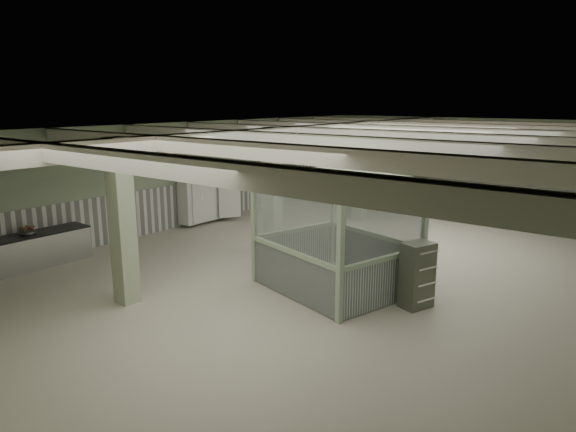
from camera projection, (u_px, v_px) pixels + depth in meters
The scene contains 25 objects.
floor at pixel (364, 258), 14.40m from camera, with size 20.00×20.00×0.00m, color beige.
ceiling at pixel (368, 128), 13.60m from camera, with size 14.00×20.00×0.02m, color beige.
wall_back at pixel (484, 161), 21.69m from camera, with size 14.00×0.02×3.60m, color #AABD97.
wall_left at pixel (193, 173), 18.20m from camera, with size 0.02×20.00×3.60m, color #AABD97.
wainscot_left at pixel (194, 202), 18.41m from camera, with size 0.05×19.90×1.50m, color white.
wainscot_back at pixel (481, 186), 21.90m from camera, with size 13.90×0.05×1.50m, color white.
girder at pixel (294, 133), 15.15m from camera, with size 0.45×19.90×0.40m, color white.
beam_a at pixel (127, 161), 7.87m from camera, with size 13.90×0.35×0.32m, color white.
beam_b at pixel (239, 149), 9.79m from camera, with size 13.90×0.35×0.32m, color white.
beam_c at pixel (314, 141), 11.72m from camera, with size 13.90×0.35×0.32m, color white.
beam_d at pixel (368, 135), 13.64m from camera, with size 13.90×0.35×0.32m, color white.
beam_e at pixel (409, 131), 15.56m from camera, with size 13.90×0.35×0.32m, color white.
beam_f at pixel (441, 127), 17.48m from camera, with size 13.90×0.35×0.32m, color white.
beam_g at pixel (466, 125), 19.41m from camera, with size 13.90×0.35×0.32m, color white.
column_a at pixel (122, 222), 10.88m from camera, with size 0.42×0.42×3.60m, color #AABB96.
column_b at pixel (272, 190), 14.73m from camera, with size 0.42×0.42×3.60m, color #AABB96.
column_c at pixel (360, 172), 18.57m from camera, with size 0.42×0.42×3.60m, color #AABB96.
column_d at pixel (408, 161), 21.65m from camera, with size 0.42×0.42×3.60m, color #AABB96.
pendant_front at pixel (259, 171), 9.58m from camera, with size 0.44×0.44×0.22m, color #2E3C2D.
pendant_mid at pixel (393, 149), 13.81m from camera, with size 0.44×0.44×0.22m, color #2E3C2D.
pendant_back at pixel (460, 138), 17.65m from camera, with size 0.44×0.44×0.22m, color #2E3C2D.
veg_colander at pixel (27, 230), 13.42m from camera, with size 0.48×0.48×0.22m, color #404046, non-canonical shape.
walkin_cooler at pixel (206, 196), 18.35m from camera, with size 0.91×2.16×1.98m.
guard_booth at pixel (336, 214), 11.75m from camera, with size 3.89×3.53×2.64m.
filing_cabinet at pixel (417, 275), 10.87m from camera, with size 0.46×0.66×1.42m, color #5E6353.
Camera 1 is at (6.79, -12.18, 4.34)m, focal length 32.00 mm.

